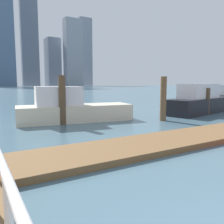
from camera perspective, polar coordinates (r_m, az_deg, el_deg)
ground_plane at (r=19.82m, az=-20.99°, el=0.66°), size 300.00×300.00×0.00m
floating_dock at (r=8.63m, az=16.54°, el=-6.26°), size 12.83×2.00×0.18m
dock_piling_0 at (r=13.00m, az=12.36°, el=3.17°), size 0.33×0.33×2.39m
dock_piling_4 at (r=16.29m, az=22.27°, el=2.38°), size 0.25×0.25×1.73m
dock_piling_5 at (r=11.69m, az=-12.01°, el=2.82°), size 0.33×0.33×2.41m
moored_boat_0 at (r=17.44m, az=21.12°, el=2.37°), size 7.59×3.31×2.00m
moored_boat_1 at (r=12.67m, az=-9.89°, el=0.78°), size 6.20×2.71×1.87m
moored_boat_3 at (r=22.57m, az=23.80°, el=3.07°), size 4.90×2.69×1.91m
skyline_tower_3 at (r=169.42m, az=-25.16°, el=18.98°), size 13.08×7.61×78.14m
skyline_tower_4 at (r=187.07m, az=-19.44°, el=15.65°), size 12.19×7.17×62.88m
skyline_tower_5 at (r=193.32m, az=-14.21°, el=11.61°), size 10.27×12.62×36.58m
skyline_tower_6 at (r=183.58m, az=-9.46°, el=14.00°), size 13.25×7.64×49.42m
skyline_tower_7 at (r=205.67m, az=-6.96°, el=14.11°), size 11.10×12.18×55.38m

